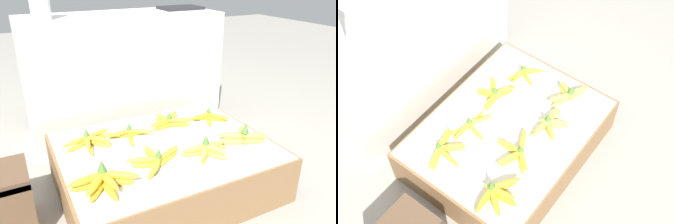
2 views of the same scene
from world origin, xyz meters
TOP-DOWN VIEW (x-y plane):
  - ground_plane at (0.00, 0.00)m, footprint 10.00×10.00m
  - display_platform at (0.00, 0.00)m, footprint 0.97×0.75m
  - back_vendor_table at (0.07, 0.72)m, footprint 1.19×0.45m
  - banana_bunch_front_left at (-0.35, -0.19)m, footprint 0.27×0.18m
  - banana_bunch_front_midleft at (-0.11, -0.13)m, footprint 0.26×0.23m
  - banana_bunch_front_midright at (0.12, -0.17)m, footprint 0.23×0.14m
  - banana_bunch_front_right at (0.34, -0.14)m, footprint 0.22×0.16m
  - banana_bunch_middle_left at (-0.31, 0.16)m, footprint 0.26×0.19m
  - banana_bunch_middle_midleft at (-0.12, 0.15)m, footprint 0.24×0.18m
  - banana_bunch_middle_midright at (0.11, 0.18)m, footprint 0.23×0.18m
  - banana_bunch_middle_right at (0.33, 0.13)m, footprint 0.19×0.16m
  - glass_jar at (-0.39, 0.65)m, footprint 0.11×0.11m
  - foam_tray_white at (0.14, 0.68)m, footprint 0.28×0.19m
  - foam_tray_dark at (0.50, 0.76)m, footprint 0.27×0.19m

SIDE VIEW (x-z plane):
  - ground_plane at x=0.00m, z-range 0.00..0.00m
  - display_platform at x=0.00m, z-range 0.00..0.23m
  - banana_bunch_middle_midleft at x=-0.12m, z-range 0.21..0.29m
  - banana_bunch_middle_right at x=0.33m, z-range 0.21..0.30m
  - banana_bunch_middle_left at x=-0.31m, z-range 0.22..0.30m
  - banana_bunch_front_midleft at x=-0.11m, z-range 0.21..0.30m
  - banana_bunch_middle_midright at x=0.11m, z-range 0.21..0.31m
  - banana_bunch_front_midright at x=0.12m, z-range 0.21..0.31m
  - banana_bunch_front_left at x=-0.35m, z-range 0.21..0.32m
  - banana_bunch_front_right at x=0.34m, z-range 0.21..0.32m
  - back_vendor_table at x=0.07m, z-range 0.00..0.75m
  - foam_tray_white at x=0.14m, z-range 0.75..0.76m
  - foam_tray_dark at x=0.50m, z-range 0.75..0.76m
  - glass_jar at x=-0.39m, z-range 0.75..0.91m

